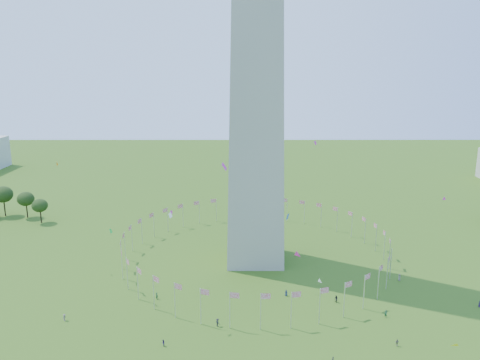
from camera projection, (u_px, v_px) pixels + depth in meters
name	position (u px, v px, depth m)	size (l,w,h in m)	color
ground	(263.00, 356.00, 96.28)	(600.00, 600.00, 0.00)	#305413
flag_ring	(255.00, 246.00, 143.87)	(80.24, 80.24, 9.00)	silver
crowd	(341.00, 353.00, 95.89)	(101.76, 73.61, 2.00)	gray
kites_aloft	(282.00, 225.00, 114.62)	(114.14, 72.16, 34.31)	#CC2699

